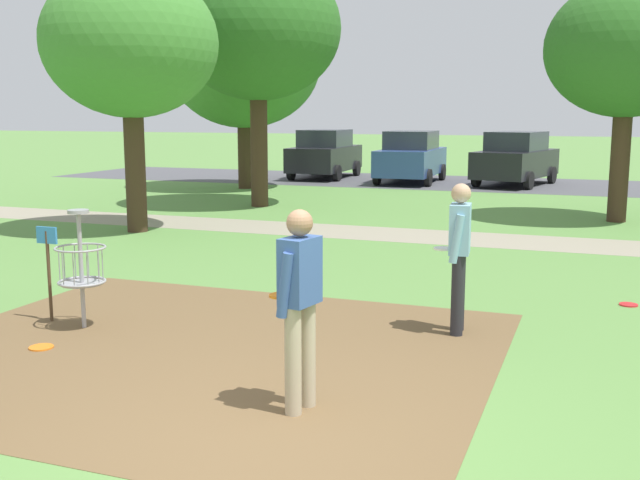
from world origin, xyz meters
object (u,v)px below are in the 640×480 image
(frisbee_far_right, at_px, (41,347))
(tree_mid_right, at_px, (244,62))
(player_throwing, at_px, (459,249))
(parked_car_leftmost, at_px, (325,154))
(parked_car_center_right, at_px, (516,158))
(disc_golf_basket, at_px, (77,264))
(player_foreground_watching, at_px, (300,298))
(tree_mid_left, at_px, (130,44))
(tree_mid_center, at_px, (258,29))
(tree_near_right, at_px, (627,49))
(parked_car_center_left, at_px, (411,157))
(frisbee_near_basket, at_px, (628,305))

(frisbee_far_right, xyz_separation_m, tree_mid_right, (-5.56, 16.37, 4.08))
(player_throwing, height_order, parked_car_leftmost, parked_car_leftmost)
(frisbee_far_right, relative_size, parked_car_center_right, 0.06)
(disc_golf_basket, distance_m, player_foreground_watching, 3.65)
(player_throwing, bearing_deg, tree_mid_left, 146.44)
(tree_mid_left, relative_size, tree_mid_center, 0.84)
(tree_near_right, bearing_deg, tree_mid_right, 160.65)
(player_foreground_watching, distance_m, tree_mid_center, 14.64)
(player_foreground_watching, distance_m, tree_near_right, 13.54)
(player_throwing, relative_size, parked_car_center_left, 0.40)
(tree_mid_right, height_order, parked_car_leftmost, tree_mid_right)
(parked_car_leftmost, bearing_deg, disc_golf_basket, -77.87)
(tree_near_right, distance_m, parked_car_center_right, 9.34)
(tree_mid_center, bearing_deg, disc_golf_basket, -75.43)
(tree_mid_center, xyz_separation_m, parked_car_leftmost, (-1.44, 9.03, -3.68))
(player_foreground_watching, bearing_deg, disc_golf_basket, 156.95)
(tree_mid_center, height_order, tree_mid_right, tree_mid_center)
(disc_golf_basket, xyz_separation_m, parked_car_leftmost, (-4.37, 20.31, 0.17))
(tree_near_right, xyz_separation_m, tree_mid_center, (-8.94, -0.25, 0.73))
(frisbee_near_basket, distance_m, tree_mid_left, 10.77)
(parked_car_center_right, bearing_deg, player_throwing, -85.82)
(player_throwing, distance_m, tree_mid_left, 9.67)
(parked_car_center_left, bearing_deg, parked_car_center_right, 4.41)
(disc_golf_basket, distance_m, tree_mid_left, 7.94)
(disc_golf_basket, bearing_deg, frisbee_near_basket, 28.76)
(tree_mid_right, bearing_deg, disc_golf_basket, -70.74)
(tree_mid_left, relative_size, tree_mid_right, 0.87)
(parked_car_center_right, bearing_deg, tree_near_right, -69.00)
(frisbee_near_basket, xyz_separation_m, tree_mid_left, (-9.57, 3.09, 3.85))
(frisbee_near_basket, height_order, parked_car_leftmost, parked_car_leftmost)
(parked_car_leftmost, bearing_deg, tree_mid_left, -86.48)
(frisbee_near_basket, relative_size, frisbee_far_right, 0.91)
(tree_mid_left, xyz_separation_m, tree_mid_right, (-1.92, 9.14, 0.22))
(tree_mid_center, distance_m, parked_car_center_right, 10.92)
(frisbee_near_basket, bearing_deg, tree_mid_left, 162.13)
(player_foreground_watching, bearing_deg, parked_car_leftmost, 109.55)
(player_throwing, distance_m, tree_near_right, 10.78)
(player_foreground_watching, bearing_deg, parked_car_center_right, 91.41)
(frisbee_near_basket, xyz_separation_m, parked_car_center_left, (-6.85, 16.20, 0.91))
(tree_mid_left, distance_m, parked_car_center_right, 15.10)
(tree_near_right, relative_size, tree_mid_left, 1.01)
(player_foreground_watching, bearing_deg, parked_car_center_left, 101.20)
(tree_mid_left, bearing_deg, player_throwing, -33.56)
(player_throwing, relative_size, tree_near_right, 0.31)
(tree_mid_center, distance_m, parked_car_leftmost, 9.86)
(tree_mid_center, relative_size, parked_car_leftmost, 1.52)
(parked_car_leftmost, relative_size, parked_car_center_right, 0.95)
(player_throwing, bearing_deg, parked_car_leftmost, 114.22)
(frisbee_far_right, bearing_deg, disc_golf_basket, 99.05)
(frisbee_far_right, height_order, parked_car_center_right, parked_car_center_right)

